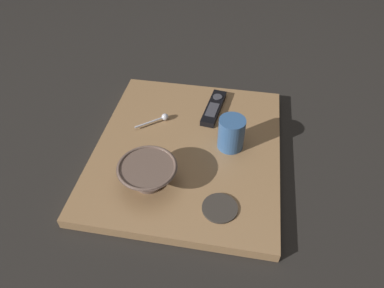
% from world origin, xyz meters
% --- Properties ---
extents(ground_plane, '(6.00, 6.00, 0.00)m').
position_xyz_m(ground_plane, '(0.00, 0.00, 0.00)').
color(ground_plane, black).
extents(table, '(0.62, 0.54, 0.03)m').
position_xyz_m(table, '(0.00, 0.00, 0.02)').
color(table, '#936D47').
rests_on(table, ground).
extents(cereal_bowl, '(0.16, 0.16, 0.07)m').
position_xyz_m(cereal_bowl, '(0.16, -0.08, 0.07)').
color(cereal_bowl, brown).
rests_on(cereal_bowl, table).
extents(coffee_mug, '(0.08, 0.08, 0.10)m').
position_xyz_m(coffee_mug, '(-0.02, 0.12, 0.08)').
color(coffee_mug, '#33598C').
rests_on(coffee_mug, table).
extents(teaspoon, '(0.08, 0.09, 0.02)m').
position_xyz_m(teaspoon, '(-0.10, -0.10, 0.04)').
color(teaspoon, silver).
rests_on(teaspoon, table).
extents(tv_remote_near, '(0.18, 0.07, 0.02)m').
position_xyz_m(tv_remote_near, '(-0.18, 0.06, 0.04)').
color(tv_remote_near, black).
rests_on(tv_remote_near, table).
extents(drink_coaster, '(0.09, 0.09, 0.01)m').
position_xyz_m(drink_coaster, '(0.21, 0.12, 0.03)').
color(drink_coaster, '#332D28').
rests_on(drink_coaster, table).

